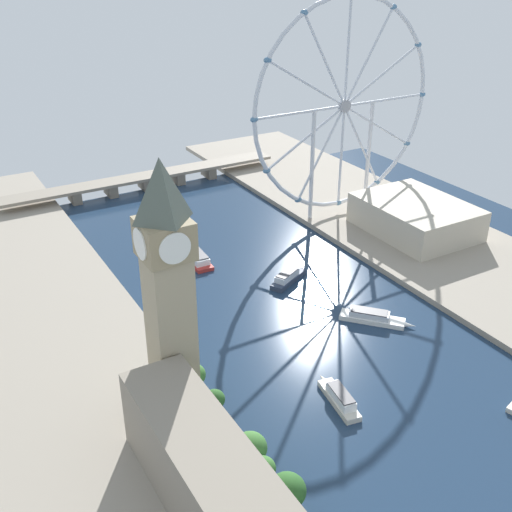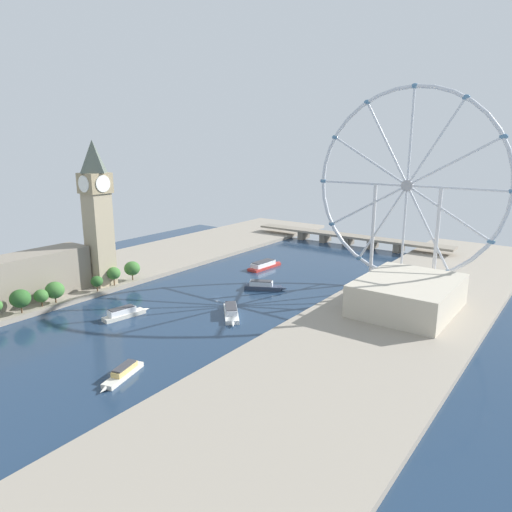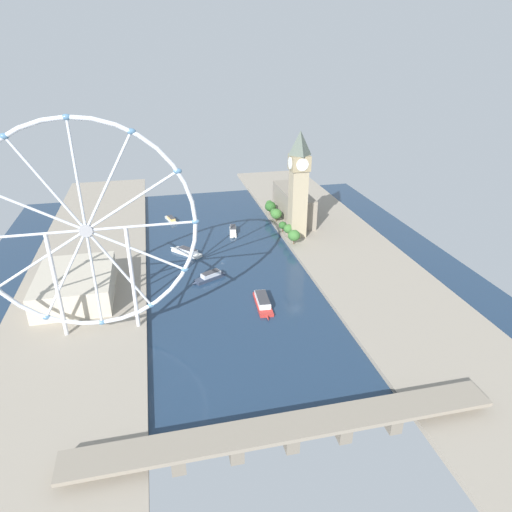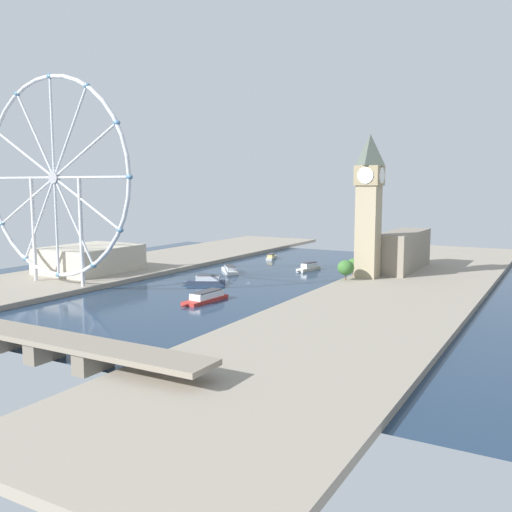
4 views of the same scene
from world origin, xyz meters
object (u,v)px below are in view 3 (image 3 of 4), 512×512
at_px(tour_boat_2, 171,219).
at_px(tour_boat_0, 233,230).
at_px(parliament_block, 293,204).
at_px(ferris_wheel, 86,231).
at_px(tour_boat_1, 187,252).
at_px(tour_boat_3, 263,302).
at_px(clock_tower, 299,184).
at_px(river_bridge, 289,430).
at_px(riverside_hall, 76,285).
at_px(tour_boat_4, 210,277).

bearing_deg(tour_boat_2, tour_boat_0, -145.38).
xyz_separation_m(parliament_block, ferris_wheel, (173.12, 165.98, 51.57)).
height_order(tour_boat_1, tour_boat_3, tour_boat_3).
height_order(parliament_block, tour_boat_3, parliament_block).
relative_size(clock_tower, tour_boat_2, 3.52).
bearing_deg(tour_boat_0, ferris_wheel, -26.98).
bearing_deg(clock_tower, river_bridge, 71.67).
distance_m(clock_tower, tour_boat_1, 114.02).
bearing_deg(ferris_wheel, tour_boat_0, -126.55).
height_order(clock_tower, ferris_wheel, ferris_wheel).
xyz_separation_m(river_bridge, tour_boat_2, (36.39, -295.89, -5.09)).
bearing_deg(tour_boat_2, clock_tower, -139.32).
xyz_separation_m(clock_tower, tour_boat_3, (57.78, 106.89, -49.78)).
relative_size(clock_tower, parliament_block, 1.19).
height_order(ferris_wheel, riverside_hall, ferris_wheel).
distance_m(tour_boat_1, tour_boat_3, 105.10).
distance_m(river_bridge, tour_boat_1, 214.35).
distance_m(clock_tower, riverside_hall, 200.16).
height_order(riverside_hall, tour_boat_0, riverside_hall).
distance_m(parliament_block, tour_boat_4, 148.96).
bearing_deg(ferris_wheel, tour_boat_4, -142.42).
distance_m(parliament_block, tour_boat_1, 128.40).
bearing_deg(river_bridge, tour_boat_2, -82.99).
height_order(riverside_hall, tour_boat_3, riverside_hall).
xyz_separation_m(ferris_wheel, tour_boat_3, (-104.14, -11.36, -66.03)).
relative_size(riverside_hall, tour_boat_1, 2.24).
height_order(parliament_block, tour_boat_2, parliament_block).
bearing_deg(tour_boat_0, riverside_hall, -42.93).
distance_m(clock_tower, parliament_block, 60.43).
relative_size(ferris_wheel, tour_boat_2, 4.77).
bearing_deg(parliament_block, tour_boat_0, 17.90).
bearing_deg(tour_boat_2, ferris_wheel, 148.62).
distance_m(clock_tower, tour_boat_2, 141.18).
distance_m(clock_tower, tour_boat_3, 131.31).
relative_size(river_bridge, tour_boat_2, 7.25).
distance_m(clock_tower, ferris_wheel, 201.16).
bearing_deg(tour_boat_0, tour_boat_1, -41.63).
bearing_deg(river_bridge, riverside_hall, -54.58).
bearing_deg(river_bridge, parliament_block, -107.45).
height_order(tour_boat_0, tour_boat_1, tour_boat_0).
relative_size(ferris_wheel, tour_boat_3, 3.48).
xyz_separation_m(ferris_wheel, tour_boat_4, (-73.28, -56.39, -66.04)).
xyz_separation_m(river_bridge, tour_boat_0, (-19.54, -250.42, -4.55)).
xyz_separation_m(ferris_wheel, riverside_hall, (20.58, -46.57, -56.53)).
height_order(ferris_wheel, tour_boat_2, ferris_wheel).
distance_m(clock_tower, tour_boat_4, 119.01).
bearing_deg(riverside_hall, clock_tower, -158.56).
distance_m(clock_tower, tour_boat_0, 78.52).
height_order(parliament_block, tour_boat_1, parliament_block).
distance_m(tour_boat_0, tour_boat_2, 72.08).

